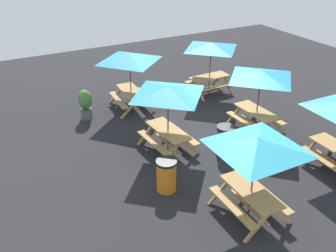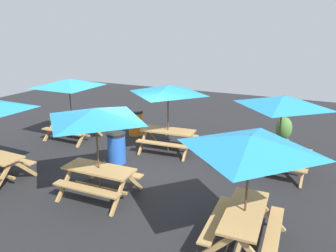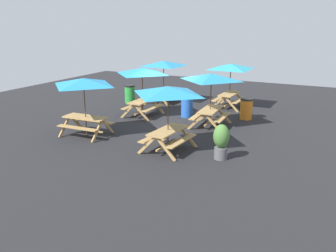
# 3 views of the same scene
# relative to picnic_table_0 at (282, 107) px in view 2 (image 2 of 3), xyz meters

# --- Properties ---
(ground_plane) EXTENTS (25.40, 25.40, 0.00)m
(ground_plane) POSITION_rel_picnic_table_0_xyz_m (-3.70, -1.85, -1.99)
(ground_plane) COLOR #232326
(ground_plane) RESTS_ON ground
(picnic_table_0) EXTENTS (2.12, 2.12, 2.34)m
(picnic_table_0) POSITION_rel_picnic_table_0_xyz_m (0.00, 0.00, 0.00)
(picnic_table_0) COLOR tan
(picnic_table_0) RESTS_ON ground
(picnic_table_1) EXTENTS (2.83, 2.83, 2.34)m
(picnic_table_1) POSITION_rel_picnic_table_0_xyz_m (-7.42, -0.14, 0.00)
(picnic_table_1) COLOR tan
(picnic_table_1) RESTS_ON ground
(picnic_table_2) EXTENTS (2.14, 2.14, 2.34)m
(picnic_table_2) POSITION_rel_picnic_table_0_xyz_m (-3.60, 0.22, 0.00)
(picnic_table_2) COLOR tan
(picnic_table_2) RESTS_ON ground
(picnic_table_3) EXTENTS (2.04, 2.04, 2.34)m
(picnic_table_3) POSITION_rel_picnic_table_0_xyz_m (-3.86, -3.30, 0.00)
(picnic_table_3) COLOR tan
(picnic_table_3) RESTS_ON ground
(picnic_table_5) EXTENTS (2.07, 2.07, 2.34)m
(picnic_table_5) POSITION_rel_picnic_table_0_xyz_m (-0.14, -3.73, 0.00)
(picnic_table_5) COLOR tan
(picnic_table_5) RESTS_ON ground
(trash_bin_blue) EXTENTS (0.59, 0.59, 0.98)m
(trash_bin_blue) POSITION_rel_picnic_table_0_xyz_m (-4.65, -1.34, -1.49)
(trash_bin_blue) COLOR blue
(trash_bin_blue) RESTS_ON ground
(trash_bin_orange) EXTENTS (0.59, 0.59, 0.98)m
(trash_bin_orange) POSITION_rel_picnic_table_0_xyz_m (-5.50, 1.29, -1.49)
(trash_bin_orange) COLOR orange
(trash_bin_orange) RESTS_ON ground
(potted_plant_0) EXTENTS (0.54, 0.54, 1.19)m
(potted_plant_0) POSITION_rel_picnic_table_0_xyz_m (-0.05, 1.94, -1.34)
(potted_plant_0) COLOR #59595B
(potted_plant_0) RESTS_ON ground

